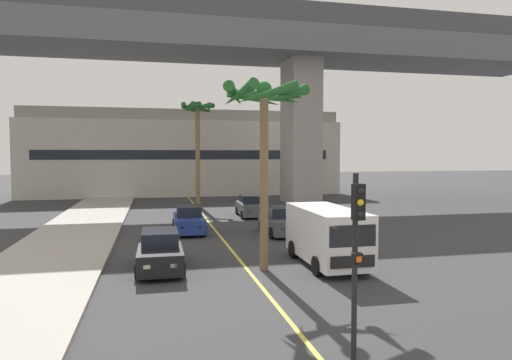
{
  "coord_description": "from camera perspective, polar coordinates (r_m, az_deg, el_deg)",
  "views": [
    {
      "loc": [
        -3.61,
        -2.09,
        4.6
      ],
      "look_at": [
        0.0,
        14.0,
        3.67
      ],
      "focal_mm": 32.17,
      "sensor_mm": 36.0,
      "label": 1
    }
  ],
  "objects": [
    {
      "name": "car_queue_second",
      "position": [
        27.24,
        -8.37,
        -4.99
      ],
      "size": [
        1.9,
        4.13,
        1.56
      ],
      "color": "navy",
      "rests_on": "ground"
    },
    {
      "name": "lane_stripe_center",
      "position": [
        26.73,
        -4.73,
        -6.68
      ],
      "size": [
        0.14,
        56.0,
        0.01
      ],
      "primitive_type": "cube",
      "color": "#DBCC4C",
      "rests_on": "ground"
    },
    {
      "name": "car_queue_third",
      "position": [
        26.49,
        3.02,
        -5.2
      ],
      "size": [
        1.85,
        4.11,
        1.56
      ],
      "color": "#4C5156",
      "rests_on": "ground"
    },
    {
      "name": "traffic_light_median_near",
      "position": [
        10.01,
        12.37,
        -7.69
      ],
      "size": [
        0.24,
        0.37,
        4.2
      ],
      "color": "black",
      "rests_on": "ground"
    },
    {
      "name": "palm_tree_near_median",
      "position": [
        18.08,
        1.02,
        8.36
      ],
      "size": [
        3.48,
        3.59,
        7.43
      ],
      "color": "brown",
      "rests_on": "ground"
    },
    {
      "name": "palm_tree_mid_median",
      "position": [
        40.91,
        -7.28,
        7.22
      ],
      "size": [
        3.1,
        3.07,
        9.2
      ],
      "color": "brown",
      "rests_on": "ground"
    },
    {
      "name": "sidewalk_left",
      "position": [
        19.15,
        -25.98,
        -10.76
      ],
      "size": [
        4.8,
        80.0,
        0.15
      ],
      "primitive_type": "cube",
      "color": "#ADA89E",
      "rests_on": "ground"
    },
    {
      "name": "pier_building_backdrop",
      "position": [
        53.53,
        -8.79,
        3.26
      ],
      "size": [
        34.77,
        8.04,
        9.45
      ],
      "color": "beige",
      "rests_on": "ground"
    },
    {
      "name": "delivery_van",
      "position": [
        19.33,
        8.77,
        -6.68
      ],
      "size": [
        2.18,
        5.26,
        2.36
      ],
      "color": "white",
      "rests_on": "ground"
    },
    {
      "name": "car_queue_front",
      "position": [
        33.99,
        -0.69,
        -3.33
      ],
      "size": [
        1.94,
        4.15,
        1.56
      ],
      "color": "#4C5156",
      "rests_on": "ground"
    },
    {
      "name": "bridge_overpass",
      "position": [
        42.88,
        -6.4,
        15.87
      ],
      "size": [
        70.93,
        8.0,
        17.63
      ],
      "color": "slate",
      "rests_on": "ground"
    },
    {
      "name": "car_queue_fourth",
      "position": [
        18.83,
        -11.85,
        -8.73
      ],
      "size": [
        1.86,
        4.11,
        1.56
      ],
      "color": "black",
      "rests_on": "ground"
    }
  ]
}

